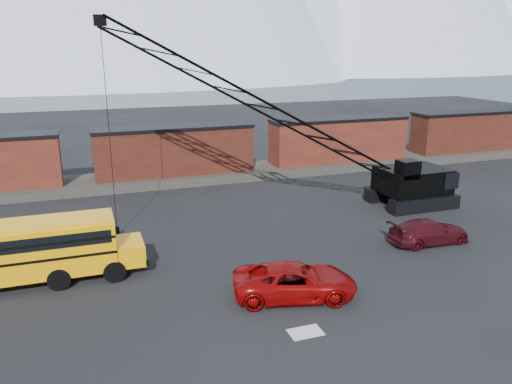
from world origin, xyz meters
The scene contains 10 objects.
ground centered at (0.00, 0.00, 0.00)m, with size 160.00×160.00×0.00m, color black.
gravel_berm centered at (0.00, 22.00, 0.35)m, with size 120.00×5.00×0.70m, color #443F38.
boxcar_mid centered at (0.00, 22.00, 2.76)m, with size 13.70×3.10×4.17m.
boxcar_east_near centered at (16.00, 22.00, 2.76)m, with size 13.70×3.10×4.17m.
boxcar_east_far centered at (32.00, 22.00, 2.76)m, with size 13.70×3.10×4.17m.
snow_patch centered at (0.50, -4.00, 0.01)m, with size 1.40×0.90×0.02m, color silver.
school_bus centered at (-11.01, 4.60, 1.79)m, with size 11.65×2.65×3.19m.
red_pickup centered at (1.32, -1.02, 0.81)m, with size 2.68×5.81×1.61m, color #930707.
maroon_suv centered at (11.63, 2.51, 0.72)m, with size 2.02×4.98×1.44m, color #3D0A12.
crawler_crane centered at (5.34, 9.73, 6.81)m, with size 24.53×4.20×13.28m.
Camera 1 is at (-7.48, -20.45, 11.31)m, focal length 35.00 mm.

